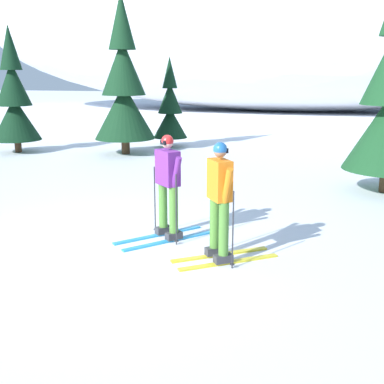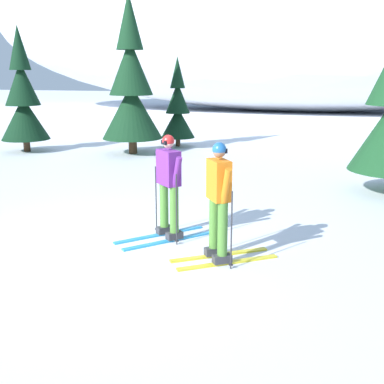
{
  "view_description": "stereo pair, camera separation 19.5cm",
  "coord_description": "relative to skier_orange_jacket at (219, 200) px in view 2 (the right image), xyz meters",
  "views": [
    {
      "loc": [
        3.09,
        -6.72,
        2.81
      ],
      "look_at": [
        1.39,
        0.44,
        0.95
      ],
      "focal_mm": 44.71,
      "sensor_mm": 36.0,
      "label": 1
    },
    {
      "loc": [
        3.28,
        -6.67,
        2.81
      ],
      "look_at": [
        1.39,
        0.44,
        0.95
      ],
      "focal_mm": 44.71,
      "sensor_mm": 36.0,
      "label": 2
    }
  ],
  "objects": [
    {
      "name": "ground_plane",
      "position": [
        -1.91,
        -0.04,
        -0.96
      ],
      "size": [
        120.0,
        120.0,
        0.0
      ],
      "primitive_type": "plane",
      "color": "white"
    },
    {
      "name": "pine_tree_far_left",
      "position": [
        -8.81,
        8.29,
        0.86
      ],
      "size": [
        1.69,
        1.69,
        4.37
      ],
      "color": "#47301E",
      "rests_on": "ground"
    },
    {
      "name": "skier_orange_jacket",
      "position": [
        0.0,
        0.0,
        0.0
      ],
      "size": [
        1.59,
        1.28,
        1.82
      ],
      "color": "gold",
      "rests_on": "ground"
    },
    {
      "name": "pine_tree_center",
      "position": [
        -3.89,
        10.9,
        0.44
      ],
      "size": [
        1.3,
        1.3,
        3.36
      ],
      "color": "#47301E",
      "rests_on": "ground"
    },
    {
      "name": "snow_ridge_background",
      "position": [
        -0.24,
        29.34,
        5.9
      ],
      "size": [
        47.98,
        17.3,
        13.73
      ],
      "primitive_type": "ellipsoid",
      "color": "white",
      "rests_on": "ground"
    },
    {
      "name": "pine_tree_center_left",
      "position": [
        -4.94,
        8.87,
        1.29
      ],
      "size": [
        2.08,
        2.08,
        5.38
      ],
      "color": "#47301E",
      "rests_on": "ground"
    },
    {
      "name": "skier_purple_jacket",
      "position": [
        -1.04,
        0.8,
        -0.01
      ],
      "size": [
        1.52,
        1.56,
        1.8
      ],
      "color": "#2893CC",
      "rests_on": "ground"
    }
  ]
}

